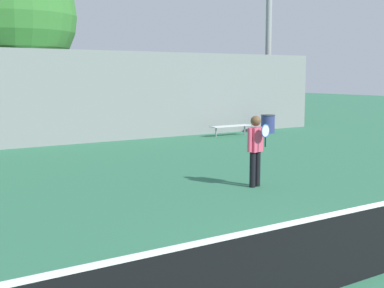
% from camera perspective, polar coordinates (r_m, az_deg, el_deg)
% --- Properties ---
extents(tennis_player, '(0.52, 0.45, 1.64)m').
position_cam_1_polar(tennis_player, '(12.32, 6.80, -0.29)').
color(tennis_player, black).
rests_on(tennis_player, ground_plane).
extents(bench_courtside_near, '(1.92, 0.40, 0.44)m').
position_cam_1_polar(bench_courtside_near, '(22.59, 4.14, 1.88)').
color(bench_courtside_near, silver).
rests_on(bench_courtside_near, ground_plane).
extents(trash_bin, '(0.63, 0.63, 0.81)m').
position_cam_1_polar(trash_bin, '(23.98, 8.10, 2.15)').
color(trash_bin, navy).
rests_on(trash_bin, ground_plane).
extents(back_fence, '(26.80, 0.06, 3.49)m').
position_cam_1_polar(back_fence, '(19.82, -16.17, 4.73)').
color(back_fence, gray).
rests_on(back_fence, ground_plane).
extents(tree_green_tall, '(4.75, 4.75, 7.15)m').
position_cam_1_polar(tree_green_tall, '(21.79, -18.54, 12.79)').
color(tree_green_tall, brown).
rests_on(tree_green_tall, ground_plane).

